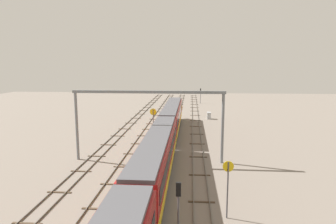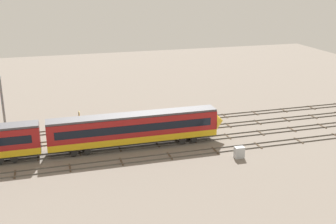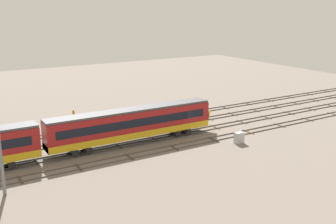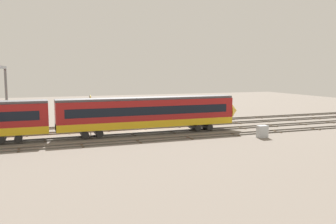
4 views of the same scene
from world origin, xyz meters
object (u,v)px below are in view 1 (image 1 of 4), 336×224
train (157,156)px  speed_sign_near_foreground (228,182)px  signal_light_trackside_departure (200,94)px  speed_sign_mid_trackside (153,119)px  overhead_gantry (148,109)px  signal_light_trackside_approach (178,209)px  relay_cabinet (209,116)px

train → speed_sign_near_foreground: 10.16m
speed_sign_near_foreground → signal_light_trackside_departure: bearing=-0.0°
speed_sign_mid_trackside → signal_light_trackside_departure: 48.30m
train → speed_sign_near_foreground: (-7.78, -6.52, 0.44)m
speed_sign_near_foreground → speed_sign_mid_trackside: bearing=20.3°
train → overhead_gantry: (6.07, 1.84, 4.19)m
speed_sign_near_foreground → speed_sign_mid_trackside: (24.63, 9.11, 0.44)m
overhead_gantry → signal_light_trackside_approach: (-19.09, -4.64, -3.56)m
speed_sign_mid_trackside → signal_light_trackside_departure: bearing=-10.9°
overhead_gantry → relay_cabinet: overhead_gantry is taller
signal_light_trackside_approach → relay_cabinet: (49.98, -4.85, -2.51)m
speed_sign_mid_trackside → signal_light_trackside_departure: (47.43, -9.12, -0.41)m
signal_light_trackside_approach → relay_cabinet: signal_light_trackside_approach is taller
signal_light_trackside_departure → relay_cabinet: 27.45m
speed_sign_near_foreground → signal_light_trackside_departure: signal_light_trackside_departure is taller
speed_sign_near_foreground → signal_light_trackside_approach: size_ratio=0.94×
train → signal_light_trackside_approach: size_ratio=14.83×
train → signal_light_trackside_departure: (64.27, -6.53, 0.47)m
signal_light_trackside_approach → relay_cabinet: 50.27m
speed_sign_near_foreground → overhead_gantry: bearing=31.1°
speed_sign_mid_trackside → train: bearing=-171.3°
train → speed_sign_mid_trackside: speed_sign_mid_trackside is taller
train → signal_light_trackside_departure: train is taller
signal_light_trackside_departure → relay_cabinet: size_ratio=3.09×
speed_sign_mid_trackside → relay_cabinet: 22.73m
overhead_gantry → signal_light_trackside_approach: overhead_gantry is taller
overhead_gantry → speed_sign_near_foreground: (-13.85, -8.36, -3.75)m
train → signal_light_trackside_departure: size_ratio=15.67×
train → speed_sign_near_foreground: bearing=-140.1°
speed_sign_mid_trackside → relay_cabinet: bearing=-27.0°
signal_light_trackside_approach → relay_cabinet: size_ratio=3.27×
overhead_gantry → speed_sign_near_foreground: size_ratio=4.02×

